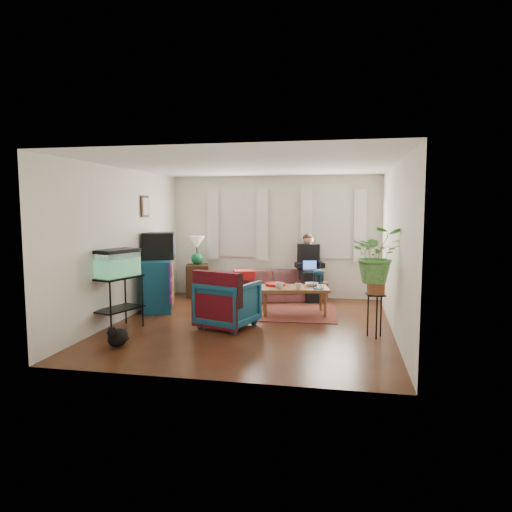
% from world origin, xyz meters
% --- Properties ---
extents(floor, '(4.50, 5.00, 0.01)m').
position_xyz_m(floor, '(0.00, 0.00, 0.00)').
color(floor, '#4F2B14').
rests_on(floor, ground).
extents(ceiling, '(4.50, 5.00, 0.01)m').
position_xyz_m(ceiling, '(0.00, 0.00, 2.60)').
color(ceiling, white).
rests_on(ceiling, wall_back).
extents(wall_back, '(4.50, 0.01, 2.60)m').
position_xyz_m(wall_back, '(0.00, 2.50, 1.30)').
color(wall_back, silver).
rests_on(wall_back, floor).
extents(wall_front, '(4.50, 0.01, 2.60)m').
position_xyz_m(wall_front, '(0.00, -2.50, 1.30)').
color(wall_front, silver).
rests_on(wall_front, floor).
extents(wall_left, '(0.01, 5.00, 2.60)m').
position_xyz_m(wall_left, '(-2.25, 0.00, 1.30)').
color(wall_left, silver).
rests_on(wall_left, floor).
extents(wall_right, '(0.01, 5.00, 2.60)m').
position_xyz_m(wall_right, '(2.25, 0.00, 1.30)').
color(wall_right, silver).
rests_on(wall_right, floor).
extents(window_left, '(1.08, 0.04, 1.38)m').
position_xyz_m(window_left, '(-0.80, 2.48, 1.55)').
color(window_left, white).
rests_on(window_left, wall_back).
extents(window_right, '(1.08, 0.04, 1.38)m').
position_xyz_m(window_right, '(1.25, 2.48, 1.55)').
color(window_right, white).
rests_on(window_right, wall_back).
extents(curtains_left, '(1.36, 0.06, 1.50)m').
position_xyz_m(curtains_left, '(-0.80, 2.40, 1.55)').
color(curtains_left, white).
rests_on(curtains_left, wall_back).
extents(curtains_right, '(1.36, 0.06, 1.50)m').
position_xyz_m(curtains_right, '(1.25, 2.40, 1.55)').
color(curtains_right, white).
rests_on(curtains_right, wall_back).
extents(picture_frame, '(0.04, 0.32, 0.40)m').
position_xyz_m(picture_frame, '(-2.21, 0.85, 1.95)').
color(picture_frame, '#3D2616').
rests_on(picture_frame, wall_left).
extents(area_rug, '(2.09, 1.71, 0.01)m').
position_xyz_m(area_rug, '(0.36, 1.00, 0.01)').
color(area_rug, brown).
rests_on(area_rug, floor).
extents(sofa, '(2.28, 1.44, 0.83)m').
position_xyz_m(sofa, '(0.05, 2.05, 0.42)').
color(sofa, brown).
rests_on(sofa, floor).
extents(seated_person, '(0.70, 0.78, 1.27)m').
position_xyz_m(seated_person, '(0.78, 2.28, 0.63)').
color(seated_person, black).
rests_on(seated_person, sofa).
extents(side_table, '(0.59, 0.59, 0.69)m').
position_xyz_m(side_table, '(-1.65, 2.18, 0.35)').
color(side_table, '#381E15').
rests_on(side_table, floor).
extents(table_lamp, '(0.44, 0.44, 0.63)m').
position_xyz_m(table_lamp, '(-1.65, 2.18, 0.99)').
color(table_lamp, white).
rests_on(table_lamp, side_table).
extents(dresser, '(0.84, 1.17, 0.95)m').
position_xyz_m(dresser, '(-1.99, 0.83, 0.47)').
color(dresser, '#125A70').
rests_on(dresser, floor).
extents(crt_tv, '(0.72, 0.69, 0.51)m').
position_xyz_m(crt_tv, '(-2.00, 0.94, 1.20)').
color(crt_tv, black).
rests_on(crt_tv, dresser).
extents(aquarium_stand, '(0.65, 0.85, 0.85)m').
position_xyz_m(aquarium_stand, '(-2.00, -0.71, 0.42)').
color(aquarium_stand, black).
rests_on(aquarium_stand, floor).
extents(aquarium, '(0.58, 0.78, 0.45)m').
position_xyz_m(aquarium, '(-2.00, -0.71, 1.07)').
color(aquarium, '#7FD899').
rests_on(aquarium, aquarium_stand).
extents(black_cat, '(0.26, 0.38, 0.32)m').
position_xyz_m(black_cat, '(-1.57, -1.56, 0.16)').
color(black_cat, black).
rests_on(black_cat, floor).
extents(armchair, '(1.01, 0.98, 0.84)m').
position_xyz_m(armchair, '(-0.35, -0.20, 0.42)').
color(armchair, '#125F6D').
rests_on(armchair, floor).
extents(serape_throw, '(0.86, 0.45, 0.69)m').
position_xyz_m(serape_throw, '(-0.45, -0.51, 0.59)').
color(serape_throw, '#9E0A0A').
rests_on(serape_throw, armchair).
extents(coffee_table, '(1.31, 0.88, 0.50)m').
position_xyz_m(coffee_table, '(0.61, 0.87, 0.25)').
color(coffee_table, brown).
rests_on(coffee_table, floor).
extents(cup_a, '(0.16, 0.16, 0.11)m').
position_xyz_m(cup_a, '(0.36, 0.70, 0.55)').
color(cup_a, white).
rests_on(cup_a, coffee_table).
extents(cup_b, '(0.13, 0.13, 0.10)m').
position_xyz_m(cup_b, '(0.70, 0.68, 0.55)').
color(cup_b, beige).
rests_on(cup_b, coffee_table).
extents(bowl, '(0.28, 0.28, 0.06)m').
position_xyz_m(bowl, '(0.91, 1.04, 0.53)').
color(bowl, white).
rests_on(bowl, coffee_table).
extents(snack_tray, '(0.44, 0.44, 0.04)m').
position_xyz_m(snack_tray, '(0.26, 0.96, 0.52)').
color(snack_tray, '#B21414').
rests_on(snack_tray, coffee_table).
extents(birdcage, '(0.23, 0.23, 0.35)m').
position_xyz_m(birdcage, '(1.05, 0.79, 0.68)').
color(birdcage, '#115B6B').
rests_on(birdcage, coffee_table).
extents(plant_stand, '(0.31, 0.31, 0.66)m').
position_xyz_m(plant_stand, '(1.96, -0.39, 0.33)').
color(plant_stand, black).
rests_on(plant_stand, floor).
extents(potted_plant, '(0.82, 0.73, 0.83)m').
position_xyz_m(potted_plant, '(1.96, -0.39, 1.11)').
color(potted_plant, '#599947').
rests_on(potted_plant, plant_stand).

